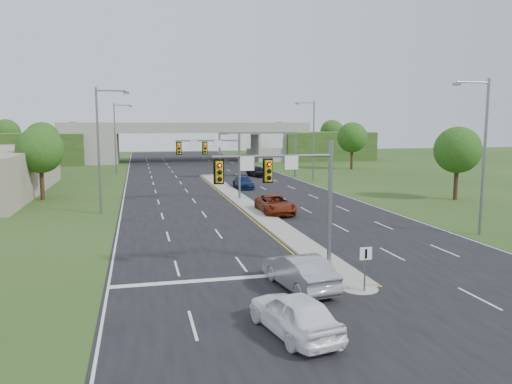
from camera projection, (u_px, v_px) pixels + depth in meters
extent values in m
plane|color=#274518|center=(329.00, 266.00, 27.85)|extent=(240.00, 240.00, 0.00)
cube|color=black|center=(223.00, 188.00, 61.58)|extent=(24.00, 160.00, 0.02)
cube|color=gray|center=(244.00, 202.00, 50.00)|extent=(2.00, 54.00, 0.16)
cone|color=gray|center=(360.00, 287.00, 23.98)|extent=(2.00, 2.00, 0.16)
cube|color=gold|center=(232.00, 203.00, 49.75)|extent=(0.12, 54.00, 0.01)
cube|color=gold|center=(255.00, 202.00, 50.27)|extent=(0.12, 54.00, 0.01)
cube|color=silver|center=(125.00, 191.00, 58.87)|extent=(0.12, 160.00, 0.01)
cube|color=silver|center=(314.00, 185.00, 64.28)|extent=(0.12, 160.00, 0.01)
cube|color=silver|center=(216.00, 279.00, 25.39)|extent=(10.50, 0.50, 0.01)
cylinder|color=slate|center=(330.00, 204.00, 27.37)|extent=(0.24, 0.24, 7.00)
cylinder|color=slate|center=(273.00, 156.00, 26.26)|extent=(6.50, 0.16, 0.16)
cube|color=gold|center=(268.00, 171.00, 26.04)|extent=(0.35, 0.25, 1.10)
cube|color=gold|center=(219.00, 172.00, 25.45)|extent=(0.35, 0.25, 1.10)
cube|color=black|center=(268.00, 171.00, 26.18)|extent=(0.55, 0.04, 1.30)
cube|color=black|center=(219.00, 172.00, 25.58)|extent=(0.55, 0.04, 1.30)
sphere|color=#FF0C05|center=(269.00, 164.00, 25.87)|extent=(0.20, 0.20, 0.20)
sphere|color=#FF0C05|center=(220.00, 165.00, 25.27)|extent=(0.20, 0.20, 0.20)
cube|color=white|center=(247.00, 163.00, 25.88)|extent=(0.75, 0.04, 0.75)
cube|color=white|center=(291.00, 163.00, 26.43)|extent=(0.75, 0.04, 0.75)
cylinder|color=slate|center=(239.00, 166.00, 51.46)|extent=(0.24, 0.24, 7.00)
cylinder|color=slate|center=(208.00, 140.00, 50.35)|extent=(6.50, 0.16, 0.16)
cube|color=gold|center=(205.00, 148.00, 50.14)|extent=(0.35, 0.25, 1.10)
cube|color=gold|center=(179.00, 148.00, 49.54)|extent=(0.35, 0.25, 1.10)
cube|color=black|center=(205.00, 148.00, 50.27)|extent=(0.55, 0.04, 1.30)
cube|color=black|center=(179.00, 148.00, 49.68)|extent=(0.55, 0.04, 1.30)
sphere|color=#FF0C05|center=(205.00, 145.00, 49.96)|extent=(0.20, 0.20, 0.20)
sphere|color=#FF0C05|center=(179.00, 145.00, 49.37)|extent=(0.20, 0.20, 0.20)
cube|color=white|center=(194.00, 144.00, 49.97)|extent=(0.75, 0.04, 0.75)
cube|color=white|center=(218.00, 144.00, 50.52)|extent=(0.75, 0.04, 0.75)
cylinder|color=slate|center=(365.00, 270.00, 23.36)|extent=(0.08, 0.08, 2.20)
cube|color=white|center=(366.00, 254.00, 23.20)|extent=(0.60, 0.04, 0.60)
cube|color=black|center=(366.00, 254.00, 23.17)|extent=(0.10, 0.02, 0.45)
cylinder|color=slate|center=(220.00, 156.00, 71.04)|extent=(0.28, 0.28, 6.60)
cylinder|color=slate|center=(295.00, 155.00, 73.63)|extent=(0.28, 0.28, 6.60)
cube|color=slate|center=(258.00, 133.00, 71.90)|extent=(11.50, 0.35, 0.35)
cube|color=#0B5216|center=(239.00, 141.00, 71.20)|extent=(3.20, 0.08, 2.00)
cube|color=#0B5216|center=(272.00, 141.00, 72.30)|extent=(3.20, 0.08, 2.00)
cube|color=silver|center=(239.00, 141.00, 71.16)|extent=(3.30, 0.03, 2.10)
cube|color=silver|center=(272.00, 141.00, 72.26)|extent=(3.30, 0.03, 2.10)
cube|color=gray|center=(103.00, 148.00, 100.64)|extent=(6.00, 12.00, 6.00)
cube|color=gray|center=(266.00, 146.00, 108.44)|extent=(6.00, 12.00, 6.00)
cube|color=#274518|center=(34.00, 149.00, 97.66)|extent=(20.00, 14.00, 6.00)
cube|color=#274518|center=(322.00, 146.00, 111.42)|extent=(20.00, 14.00, 6.00)
cube|color=gray|center=(187.00, 130.00, 104.05)|extent=(50.00, 12.00, 1.20)
cube|color=gray|center=(190.00, 125.00, 98.31)|extent=(50.00, 0.40, 0.90)
cube|color=gray|center=(184.00, 125.00, 109.49)|extent=(50.00, 0.40, 0.90)
cylinder|color=slate|center=(98.00, 151.00, 43.28)|extent=(0.20, 0.20, 11.00)
cylinder|color=slate|center=(111.00, 91.00, 42.85)|extent=(2.50, 0.12, 0.12)
cube|color=slate|center=(126.00, 93.00, 43.16)|extent=(0.50, 0.25, 0.18)
cylinder|color=slate|center=(115.00, 139.00, 77.01)|extent=(0.20, 0.20, 11.00)
cylinder|color=slate|center=(122.00, 105.00, 76.59)|extent=(2.50, 0.12, 0.12)
cube|color=slate|center=(131.00, 106.00, 76.89)|extent=(0.50, 0.25, 0.18)
cylinder|color=slate|center=(484.00, 158.00, 35.01)|extent=(0.20, 0.20, 11.00)
cylinder|color=slate|center=(473.00, 82.00, 34.01)|extent=(2.50, 0.12, 0.12)
cube|color=slate|center=(457.00, 84.00, 33.75)|extent=(0.50, 0.25, 0.18)
cylinder|color=slate|center=(314.00, 141.00, 68.74)|extent=(0.20, 0.20, 11.00)
cylinder|color=slate|center=(305.00, 103.00, 67.75)|extent=(2.50, 0.12, 0.12)
cube|color=slate|center=(297.00, 104.00, 67.48)|extent=(0.50, 0.25, 0.18)
cylinder|color=#382316|center=(42.00, 181.00, 51.90)|extent=(0.44, 0.44, 4.00)
sphere|color=#204D14|center=(40.00, 150.00, 51.47)|extent=(4.80, 4.80, 4.80)
cylinder|color=#382316|center=(44.00, 162.00, 75.06)|extent=(0.44, 0.44, 4.25)
sphere|color=#204D14|center=(42.00, 140.00, 74.60)|extent=(5.20, 5.20, 5.20)
cylinder|color=#382316|center=(456.00, 181.00, 51.89)|extent=(0.44, 0.44, 4.00)
sphere|color=#204D14|center=(458.00, 150.00, 51.46)|extent=(4.80, 4.80, 4.80)
cylinder|color=#382316|center=(352.00, 157.00, 86.52)|extent=(0.44, 0.44, 4.25)
sphere|color=#204D14|center=(352.00, 137.00, 86.06)|extent=(5.20, 5.20, 5.20)
cylinder|color=#382316|center=(7.00, 149.00, 109.42)|extent=(0.44, 0.44, 4.50)
sphere|color=#204D14|center=(6.00, 133.00, 108.93)|extent=(6.00, 6.00, 6.00)
cylinder|color=#382316|center=(75.00, 149.00, 112.65)|extent=(0.44, 0.44, 4.25)
sphere|color=#204D14|center=(74.00, 134.00, 112.18)|extent=(5.60, 5.60, 5.60)
cylinder|color=#382316|center=(279.00, 147.00, 123.65)|extent=(0.44, 0.44, 4.25)
sphere|color=#204D14|center=(279.00, 133.00, 123.19)|extent=(5.60, 5.60, 5.60)
cylinder|color=#382316|center=(332.00, 146.00, 126.84)|extent=(0.44, 0.44, 4.50)
sphere|color=#204D14|center=(332.00, 132.00, 126.35)|extent=(6.00, 6.00, 6.00)
imported|color=white|center=(294.00, 313.00, 18.73)|extent=(2.88, 5.07, 1.63)
imported|color=#A0A1A8|center=(299.00, 271.00, 23.97)|extent=(2.56, 5.32, 1.68)
imported|color=maroon|center=(275.00, 204.00, 44.06)|extent=(2.68, 5.79, 1.61)
imported|color=#0B1B44|center=(243.00, 182.00, 61.19)|extent=(2.11, 5.01, 1.44)
imported|color=black|center=(257.00, 171.00, 74.60)|extent=(2.86, 4.89, 1.56)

